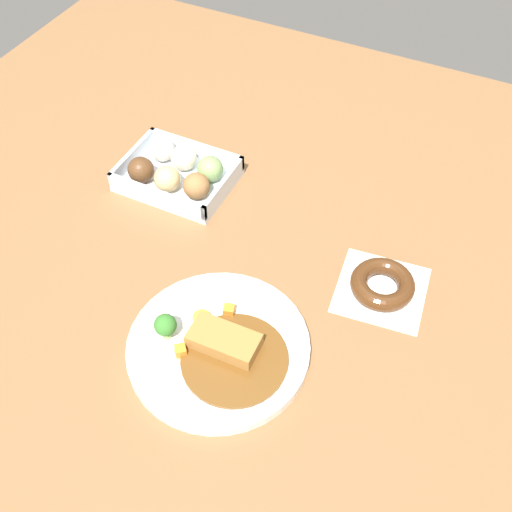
{
  "coord_description": "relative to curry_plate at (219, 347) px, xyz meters",
  "views": [
    {
      "loc": [
        0.32,
        -0.54,
        0.81
      ],
      "look_at": [
        0.03,
        0.06,
        0.03
      ],
      "focal_mm": 43.52,
      "sensor_mm": 36.0,
      "label": 1
    }
  ],
  "objects": [
    {
      "name": "ground_plane",
      "position": [
        -0.05,
        0.11,
        -0.01
      ],
      "size": [
        1.6,
        1.6,
        0.0
      ],
      "primitive_type": "plane",
      "color": "brown"
    },
    {
      "name": "curry_plate",
      "position": [
        0.0,
        0.0,
        0.0
      ],
      "size": [
        0.28,
        0.28,
        0.07
      ],
      "color": "white",
      "rests_on": "ground_plane"
    },
    {
      "name": "donut_box",
      "position": [
        -0.25,
        0.3,
        0.01
      ],
      "size": [
        0.21,
        0.16,
        0.06
      ],
      "color": "silver",
      "rests_on": "ground_plane"
    },
    {
      "name": "chocolate_ring_donut",
      "position": [
        0.19,
        0.22,
        0.0
      ],
      "size": [
        0.16,
        0.16,
        0.03
      ],
      "color": "white",
      "rests_on": "ground_plane"
    }
  ]
}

